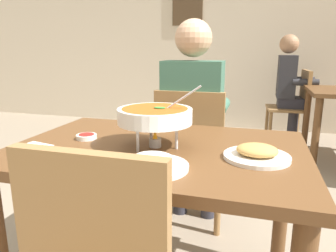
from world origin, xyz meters
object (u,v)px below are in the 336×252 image
at_px(appetizer_plate, 257,153).
at_px(patron_bg_right, 289,83).
at_px(dining_table_main, 158,173).
at_px(diner_main, 193,113).
at_px(rice_plate, 153,163).
at_px(chair_bg_right, 295,103).
at_px(curry_bowl, 155,116).
at_px(sauce_dish, 87,136).
at_px(chair_diner_main, 192,150).

height_order(appetizer_plate, patron_bg_right, patron_bg_right).
relative_size(dining_table_main, diner_main, 0.91).
relative_size(rice_plate, chair_bg_right, 0.27).
xyz_separation_m(chair_bg_right, patron_bg_right, (-0.08, 0.03, 0.24)).
bearing_deg(rice_plate, patron_bg_right, 77.87).
relative_size(curry_bowl, sauce_dish, 3.69).
height_order(appetizer_plate, sauce_dish, appetizer_plate).
xyz_separation_m(appetizer_plate, chair_bg_right, (0.42, 2.90, -0.26)).
height_order(curry_bowl, rice_plate, curry_bowl).
xyz_separation_m(dining_table_main, sauce_dish, (-0.34, 0.01, 0.13)).
bearing_deg(chair_bg_right, curry_bowl, -105.99).
distance_m(dining_table_main, patron_bg_right, 2.97).
xyz_separation_m(appetizer_plate, sauce_dish, (-0.73, 0.06, -0.01)).
height_order(curry_bowl, chair_bg_right, curry_bowl).
xyz_separation_m(chair_diner_main, patron_bg_right, (0.74, 2.19, 0.24)).
distance_m(curry_bowl, appetizer_plate, 0.42).
bearing_deg(chair_diner_main, appetizer_plate, -62.00).
distance_m(curry_bowl, patron_bg_right, 2.99).
bearing_deg(chair_diner_main, curry_bowl, -90.56).
relative_size(rice_plate, patron_bg_right, 0.18).
xyz_separation_m(dining_table_main, chair_bg_right, (0.81, 2.85, -0.12)).
bearing_deg(sauce_dish, rice_plate, -32.91).
relative_size(diner_main, appetizer_plate, 5.46).
bearing_deg(dining_table_main, patron_bg_right, 75.67).
bearing_deg(appetizer_plate, rice_plate, -148.84).
relative_size(appetizer_plate, patron_bg_right, 0.18).
xyz_separation_m(rice_plate, chair_bg_right, (0.75, 3.10, -0.26)).
bearing_deg(diner_main, chair_diner_main, -90.00).
distance_m(curry_bowl, rice_plate, 0.27).
distance_m(dining_table_main, chair_bg_right, 2.97).
height_order(sauce_dish, patron_bg_right, patron_bg_right).
relative_size(dining_table_main, appetizer_plate, 4.95).
bearing_deg(patron_bg_right, chair_bg_right, -20.51).
height_order(chair_diner_main, chair_bg_right, same).
relative_size(curry_bowl, rice_plate, 1.39).
bearing_deg(diner_main, dining_table_main, -90.00).
xyz_separation_m(dining_table_main, appetizer_plate, (0.39, -0.05, 0.14)).
height_order(chair_diner_main, patron_bg_right, patron_bg_right).
relative_size(dining_table_main, curry_bowl, 3.58).
bearing_deg(dining_table_main, sauce_dish, 177.97).
xyz_separation_m(diner_main, chair_bg_right, (0.81, 2.12, -0.24)).
bearing_deg(diner_main, curry_bowl, -90.54).
height_order(diner_main, chair_bg_right, diner_main).
height_order(diner_main, rice_plate, diner_main).
xyz_separation_m(chair_diner_main, sauce_dish, (-0.34, -0.68, 0.25)).
xyz_separation_m(curry_bowl, patron_bg_right, (0.74, 2.89, -0.13)).
distance_m(appetizer_plate, patron_bg_right, 2.95).
bearing_deg(sauce_dish, appetizer_plate, -4.66).
bearing_deg(curry_bowl, patron_bg_right, 75.61).
relative_size(chair_diner_main, patron_bg_right, 0.69).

